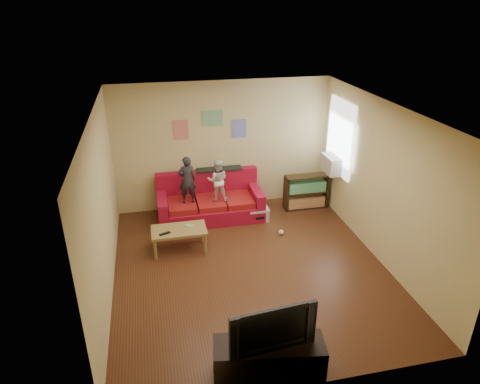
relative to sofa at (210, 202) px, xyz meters
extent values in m
cube|color=#4F2916|center=(0.38, -1.99, -0.32)|extent=(4.50, 5.00, 0.01)
cube|color=white|center=(0.38, -1.99, 2.39)|extent=(4.50, 5.00, 0.01)
cube|color=#D0BF7F|center=(0.38, 0.52, 1.04)|extent=(4.50, 0.01, 2.70)
cube|color=#D0BF7F|center=(0.38, -4.49, 1.04)|extent=(4.50, 0.01, 2.70)
cube|color=#D0BF7F|center=(-1.87, -1.99, 1.04)|extent=(0.01, 5.00, 2.70)
cube|color=#D0BF7F|center=(2.64, -1.99, 1.04)|extent=(0.01, 5.00, 2.70)
cube|color=#A30E2A|center=(0.00, -0.07, -0.15)|extent=(2.12, 0.95, 0.32)
cube|color=#A30E2A|center=(0.00, 0.31, 0.30)|extent=(2.12, 0.19, 0.58)
cube|color=#A30E2A|center=(-0.97, -0.07, 0.14)|extent=(0.19, 0.95, 0.26)
cube|color=#A30E2A|center=(0.96, -0.07, 0.14)|extent=(0.19, 0.95, 0.26)
cube|color=maroon|center=(-0.58, -0.15, 0.07)|extent=(0.55, 0.72, 0.13)
cube|color=maroon|center=(0.00, -0.15, 0.07)|extent=(0.55, 0.72, 0.13)
cube|color=maroon|center=(0.58, -0.15, 0.07)|extent=(0.55, 0.72, 0.13)
cube|color=black|center=(0.26, 0.31, 0.60)|extent=(0.95, 0.23, 0.04)
imported|color=black|center=(-0.45, -0.17, 0.62)|extent=(0.36, 0.24, 0.97)
imported|color=silver|center=(0.15, -0.17, 0.56)|extent=(0.46, 0.39, 0.85)
cube|color=olive|center=(-0.73, -1.19, 0.10)|extent=(0.97, 0.53, 0.05)
cylinder|color=olive|center=(-1.17, -1.41, -0.12)|extent=(0.06, 0.06, 0.39)
cylinder|color=olive|center=(-0.30, -1.41, -0.12)|extent=(0.06, 0.06, 0.39)
cylinder|color=olive|center=(-1.17, -0.97, -0.12)|extent=(0.06, 0.06, 0.39)
cylinder|color=olive|center=(-0.30, -0.97, -0.12)|extent=(0.06, 0.06, 0.39)
cube|color=black|center=(-0.98, -1.31, 0.13)|extent=(0.20, 0.12, 0.02)
cube|color=silver|center=(-0.53, -1.14, 0.14)|extent=(0.14, 0.08, 0.03)
cube|color=black|center=(1.63, -0.03, 0.06)|extent=(0.03, 0.28, 0.74)
cube|color=black|center=(2.53, -0.03, 0.06)|extent=(0.03, 0.28, 0.74)
cube|color=black|center=(2.08, -0.03, -0.30)|extent=(0.93, 0.28, 0.03)
cube|color=black|center=(2.08, -0.03, 0.42)|extent=(0.93, 0.28, 0.03)
cube|color=black|center=(2.08, -0.03, 0.06)|extent=(0.87, 0.28, 0.02)
cube|color=olive|center=(2.08, -0.03, -0.17)|extent=(0.82, 0.23, 0.22)
cube|color=#3F8C61|center=(2.08, -0.03, 0.18)|extent=(0.82, 0.23, 0.22)
cube|color=white|center=(2.60, -0.34, 1.33)|extent=(0.04, 1.08, 1.48)
cube|color=#B7B2A3|center=(2.48, -0.34, 0.77)|extent=(0.28, 0.55, 0.35)
cube|color=#D87266|center=(-0.47, 0.50, 1.44)|extent=(0.30, 0.01, 0.40)
cube|color=#72B27F|center=(0.18, 0.50, 1.64)|extent=(0.42, 0.01, 0.32)
cube|color=#727FCC|center=(0.73, 0.50, 1.39)|extent=(0.30, 0.01, 0.38)
cube|color=beige|center=(0.94, -0.40, -0.20)|extent=(0.39, 0.29, 0.23)
cube|color=beige|center=(0.94, -0.40, -0.05)|extent=(0.41, 0.31, 0.05)
cube|color=black|center=(0.94, -0.55, -0.19)|extent=(0.18, 0.00, 0.06)
cube|color=black|center=(0.07, -4.24, -0.07)|extent=(1.37, 0.64, 0.49)
imported|color=black|center=(0.07, -4.24, 0.48)|extent=(1.05, 0.24, 0.60)
sphere|color=silver|center=(1.22, -1.05, -0.26)|extent=(0.13, 0.13, 0.10)
camera|label=1|loc=(-1.08, -7.87, 3.90)|focal=32.00mm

